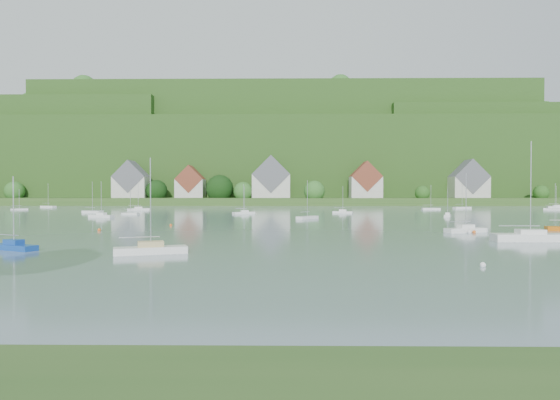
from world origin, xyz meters
The scene contains 18 objects.
ground centered at (0.00, 0.00, 0.00)m, with size 600.00×600.00×0.00m, color slate.
far_shore_strip centered at (0.00, 200.00, 1.50)m, with size 600.00×60.00×3.00m, color #2E531F.
forested_ridge centered at (0.39, 268.57, 22.89)m, with size 620.00×181.22×69.89m.
village_building_0 centered at (-55.00, 187.00, 9.51)m, with size 14.00×10.40×16.00m.
village_building_1 centered at (-30.00, 189.00, 8.75)m, with size 12.00×9.36×14.00m.
village_building_2 centered at (5.00, 188.00, 10.27)m, with size 16.00×11.44×18.00m.
village_building_3 centered at (45.00, 186.00, 9.43)m, with size 13.00×10.40×15.50m.
village_building_4 centered at (90.00, 190.00, 9.59)m, with size 15.00×10.40×16.50m.
near_sailboat_1 centered at (-14.97, 26.10, 0.41)m, with size 5.41×3.61×7.14m.
near_sailboat_2 centered at (-0.85, 23.34, 0.46)m, with size 6.71×3.83×8.73m.
near_sailboat_3 centered at (36.43, 47.12, 0.44)m, with size 6.32×3.57×8.22m.
near_sailboat_4 centered at (39.43, 35.28, 0.54)m, with size 8.45×2.40×11.40m.
mooring_buoy_1 centered at (26.35, 16.17, 0.00)m, with size 0.44×0.44×0.44m, color white.
mooring_buoy_2 centered at (37.18, 46.11, 0.00)m, with size 0.49×0.49×0.49m, color orange.
mooring_buoy_3 centered at (-7.55, 59.12, 0.00)m, with size 0.46×0.46×0.46m, color orange.
mooring_buoy_4 centered at (36.30, 45.50, 0.00)m, with size 0.49×0.49×0.49m, color white.
mooring_buoy_5 centered at (-15.39, 48.69, 0.00)m, with size 0.50×0.50×0.50m, color orange.
far_sailboat_cluster centered at (16.68, 116.00, 0.37)m, with size 185.10×74.82×8.71m.
Camera 1 is at (11.51, -20.64, 5.67)m, focal length 31.23 mm.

